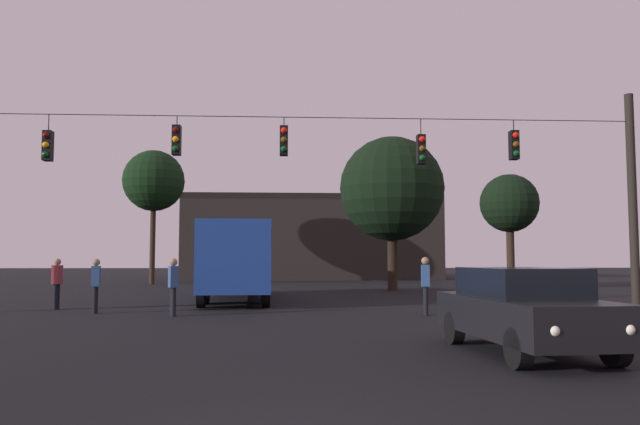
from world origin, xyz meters
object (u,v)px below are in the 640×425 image
Objects in this scene: pedestrian_crossing_center at (173,283)px; tree_right_far at (154,181)px; tree_left_silhouette at (509,204)px; tree_behind_building at (392,189)px; pedestrian_crossing_left at (96,282)px; pedestrian_crossing_right at (425,282)px; city_bus at (237,254)px; pedestrian_near_bus at (57,280)px; car_near_right at (524,309)px.

tree_right_far is (-5.59, 23.10, 5.91)m from pedestrian_crossing_center.
pedestrian_crossing_center is at bearing -129.77° from tree_left_silhouette.
pedestrian_crossing_center is at bearing -122.33° from tree_behind_building.
tree_behind_building is 0.92× the size of tree_right_far.
tree_left_silhouette reaches higher than pedestrian_crossing_left.
pedestrian_crossing_right is (7.49, -0.12, 0.03)m from pedestrian_crossing_center.
pedestrian_near_bus is at bearing -141.03° from city_bus.
pedestrian_near_bus reaches higher than car_near_right.
pedestrian_near_bus is at bearing 147.76° from pedestrian_crossing_center.
car_near_right is at bearing -89.52° from pedestrian_crossing_right.
city_bus is at bearing 80.05° from pedestrian_crossing_center.
pedestrian_crossing_center is 0.98× the size of pedestrian_crossing_right.
car_near_right is at bearing -109.91° from tree_left_silhouette.
tree_left_silhouette is at bearing 50.23° from pedestrian_crossing_center.
pedestrian_crossing_right is 1.02× the size of pedestrian_near_bus.
tree_behind_building is (8.96, 14.16, 4.46)m from pedestrian_crossing_center.
pedestrian_near_bus is (-1.79, 1.69, 0.01)m from pedestrian_crossing_left.
car_near_right is at bearing -66.84° from tree_right_far.
pedestrian_crossing_left is 0.23× the size of tree_left_silhouette.
city_bus is at bearing 112.81° from car_near_right.
tree_left_silhouette is (20.81, 20.87, 4.39)m from pedestrian_crossing_left.
tree_left_silhouette is 12.10m from tree_behind_building.
tree_behind_building reaches higher than car_near_right.
city_bus is 7.30m from pedestrian_near_bus.
tree_left_silhouette is 0.89× the size of tree_behind_building.
tree_behind_building is at bearing 84.11° from pedestrian_crossing_right.
pedestrian_crossing_right is (-0.06, 7.48, 0.19)m from car_near_right.
city_bus reaches higher than pedestrian_crossing_left.
pedestrian_crossing_center is (-7.55, 7.60, 0.17)m from car_near_right.
pedestrian_crossing_left is 18.01m from tree_behind_building.
city_bus reaches higher than pedestrian_near_bus.
tree_behind_building is at bearing 86.29° from car_near_right.
pedestrian_crossing_center is 1.00× the size of pedestrian_near_bus.
tree_left_silhouette is at bearing 39.90° from tree_behind_building.
pedestrian_crossing_right is at bearing -0.95° from pedestrian_crossing_center.
pedestrian_crossing_left is at bearing 173.31° from pedestrian_crossing_right.
pedestrian_crossing_right is 15.03m from tree_behind_building.
pedestrian_crossing_left is at bearing -134.92° from tree_left_silhouette.
tree_left_silhouette is at bearing 40.31° from pedestrian_near_bus.
car_near_right is 2.56× the size of pedestrian_crossing_right.
pedestrian_crossing_center is at bearing -22.37° from pedestrian_crossing_left.
pedestrian_crossing_left is 0.20× the size of tree_behind_building.
city_bus is 7.39m from pedestrian_crossing_left.
car_near_right is 0.50× the size of tree_right_far.
car_near_right is 7.48m from pedestrian_crossing_right.
tree_right_far is at bearing 177.16° from tree_left_silhouette.
pedestrian_crossing_center is 17.34m from tree_behind_building.
pedestrian_crossing_right is at bearing -13.62° from pedestrian_near_bus.
tree_left_silhouette is (16.96, 14.62, 3.48)m from city_bus.
tree_left_silhouette reaches higher than pedestrian_crossing_center.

